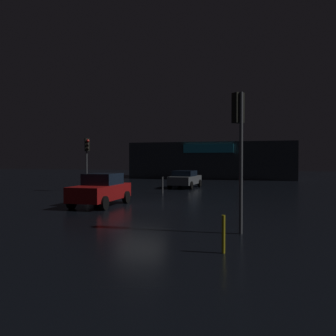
{
  "coord_description": "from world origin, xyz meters",
  "views": [
    {
      "loc": [
        6.24,
        -16.99,
        2.33
      ],
      "look_at": [
        0.13,
        4.73,
        1.82
      ],
      "focal_mm": 37.63,
      "sensor_mm": 36.0,
      "label": 1
    }
  ],
  "objects_px": {
    "traffic_signal_main": "(87,151)",
    "car_far": "(101,189)",
    "store_building": "(214,161)",
    "car_near": "(185,179)",
    "traffic_signal_opposite": "(239,127)"
  },
  "relations": [
    {
      "from": "car_near",
      "to": "car_far",
      "type": "height_order",
      "value": "car_far"
    },
    {
      "from": "store_building",
      "to": "car_far",
      "type": "xyz_separation_m",
      "value": [
        -1.46,
        -29.95,
        -1.43
      ]
    },
    {
      "from": "store_building",
      "to": "car_near",
      "type": "distance_m",
      "value": 17.6
    },
    {
      "from": "traffic_signal_main",
      "to": "store_building",
      "type": "bearing_deg",
      "value": 75.04
    },
    {
      "from": "car_far",
      "to": "traffic_signal_opposite",
      "type": "bearing_deg",
      "value": -34.3
    },
    {
      "from": "car_far",
      "to": "traffic_signal_main",
      "type": "bearing_deg",
      "value": 123.31
    },
    {
      "from": "car_far",
      "to": "car_near",
      "type": "bearing_deg",
      "value": 82.93
    },
    {
      "from": "traffic_signal_main",
      "to": "traffic_signal_opposite",
      "type": "xyz_separation_m",
      "value": [
        11.91,
        -12.03,
        0.39
      ]
    },
    {
      "from": "store_building",
      "to": "traffic_signal_opposite",
      "type": "xyz_separation_m",
      "value": [
        5.8,
        -34.9,
        1.11
      ]
    },
    {
      "from": "store_building",
      "to": "traffic_signal_main",
      "type": "height_order",
      "value": "store_building"
    },
    {
      "from": "traffic_signal_main",
      "to": "car_far",
      "type": "relative_size",
      "value": 0.96
    },
    {
      "from": "traffic_signal_main",
      "to": "car_near",
      "type": "xyz_separation_m",
      "value": [
        6.19,
        5.34,
        -2.22
      ]
    },
    {
      "from": "traffic_signal_opposite",
      "to": "car_far",
      "type": "distance_m",
      "value": 9.15
    },
    {
      "from": "traffic_signal_opposite",
      "to": "car_near",
      "type": "relative_size",
      "value": 1.02
    },
    {
      "from": "traffic_signal_main",
      "to": "car_far",
      "type": "distance_m",
      "value": 8.74
    }
  ]
}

